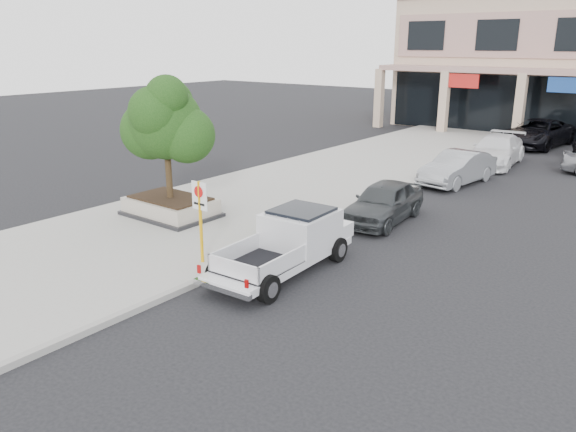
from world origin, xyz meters
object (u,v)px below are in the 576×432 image
object	(u,v)px
planter	(171,207)
curb_car_c	(496,150)
curb_car_a	(384,202)
planter_tree	(172,123)
pickup_truck	(282,245)
curb_car_d	(537,133)
curb_car_b	(458,168)
no_parking_sign	(200,211)

from	to	relation	value
planter	curb_car_c	xyz separation A→B (m)	(5.88, 16.39, 0.28)
curb_car_a	planter	bearing A→B (deg)	-148.17
curb_car_c	curb_car_a	bearing A→B (deg)	-94.50
planter	curb_car_c	size ratio (longest dim) A/B	0.62
planter_tree	planter	bearing A→B (deg)	-131.03
planter_tree	pickup_truck	size ratio (longest dim) A/B	0.79
curb_car_c	curb_car_d	distance (m)	6.86
pickup_truck	curb_car_d	size ratio (longest dim) A/B	0.86
curb_car_a	curb_car_c	bearing A→B (deg)	86.02
planter_tree	curb_car_c	xyz separation A→B (m)	(5.75, 16.24, -2.66)
curb_car_b	curb_car_a	bearing A→B (deg)	-81.45
planter_tree	curb_car_b	xyz separation A→B (m)	(5.77, 11.13, -2.69)
planter	curb_car_b	bearing A→B (deg)	62.38
no_parking_sign	curb_car_c	world-z (taller)	no_parking_sign
planter	pickup_truck	xyz separation A→B (m)	(6.08, -1.34, 0.32)
pickup_truck	curb_car_c	distance (m)	17.74
curb_car_c	planter_tree	bearing A→B (deg)	-114.56
planter	planter_tree	world-z (taller)	planter_tree
planter	curb_car_d	distance (m)	24.02
pickup_truck	curb_car_a	bearing A→B (deg)	88.10
no_parking_sign	curb_car_c	xyz separation A→B (m)	(1.80, 18.78, -0.88)
planter	no_parking_sign	world-z (taller)	no_parking_sign
planter_tree	curb_car_b	distance (m)	12.83
planter	no_parking_sign	bearing A→B (deg)	-30.35
no_parking_sign	pickup_truck	world-z (taller)	no_parking_sign
planter_tree	curb_car_d	world-z (taller)	planter_tree
planter	curb_car_b	distance (m)	12.74
curb_car_c	pickup_truck	bearing A→B (deg)	-94.43
planter_tree	curb_car_a	size ratio (longest dim) A/B	0.97
curb_car_a	curb_car_c	world-z (taller)	curb_car_c
no_parking_sign	curb_car_d	xyz separation A→B (m)	(1.96, 25.64, -0.81)
pickup_truck	curb_car_d	world-z (taller)	curb_car_d
pickup_truck	curb_car_a	distance (m)	5.77
curb_car_b	curb_car_d	distance (m)	11.96
planter	curb_car_a	bearing A→B (deg)	36.38
planter_tree	pickup_truck	distance (m)	6.67
pickup_truck	curb_car_b	bearing A→B (deg)	88.09
planter	no_parking_sign	size ratio (longest dim) A/B	1.39
no_parking_sign	curb_car_d	world-z (taller)	no_parking_sign
curb_car_a	curb_car_b	bearing A→B (deg)	86.24
curb_car_c	curb_car_b	bearing A→B (deg)	-94.80
curb_car_c	no_parking_sign	bearing A→B (deg)	-100.55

